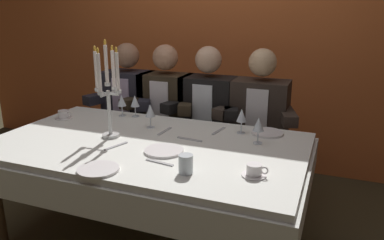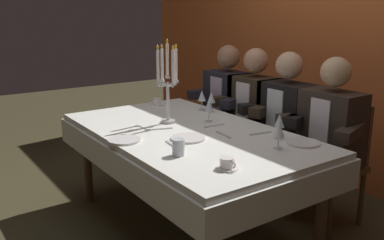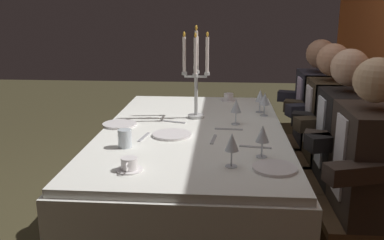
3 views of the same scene
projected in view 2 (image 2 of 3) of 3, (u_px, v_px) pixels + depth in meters
ground_plane at (188, 227)px, 3.14m from camera, size 12.00×12.00×0.00m
back_wall at (345, 33)px, 3.71m from camera, size 6.00×0.12×2.70m
dining_table at (188, 147)px, 2.98m from camera, size 1.94×1.14×0.74m
candelabra at (167, 84)px, 3.08m from camera, size 0.19×0.19×0.61m
dinner_plate_0 at (303, 143)px, 2.66m from camera, size 0.21×0.21×0.01m
dinner_plate_1 at (124, 140)px, 2.72m from camera, size 0.21×0.21×0.01m
dinner_plate_2 at (188, 138)px, 2.76m from camera, size 0.23×0.23×0.01m
wine_glass_0 at (211, 98)px, 3.45m from camera, size 0.07×0.07×0.16m
wine_glass_1 at (209, 106)px, 3.16m from camera, size 0.07×0.07×0.16m
wine_glass_2 at (279, 122)px, 2.74m from camera, size 0.07×0.07×0.16m
wine_glass_3 at (202, 96)px, 3.52m from camera, size 0.07×0.07×0.16m
wine_glass_4 at (279, 130)px, 2.54m from camera, size 0.07×0.07×0.16m
water_tumbler_0 at (178, 147)px, 2.44m from camera, size 0.07×0.07×0.10m
coffee_cup_0 at (157, 102)px, 3.71m from camera, size 0.13×0.12×0.06m
coffee_cup_1 at (227, 164)px, 2.24m from camera, size 0.13×0.12×0.06m
fork_0 at (172, 145)px, 2.63m from camera, size 0.17×0.04×0.01m
spoon_1 at (261, 133)px, 2.87m from camera, size 0.05×0.17×0.01m
fork_2 at (214, 126)px, 3.06m from camera, size 0.03×0.17×0.01m
spoon_3 at (223, 135)px, 2.84m from camera, size 0.17×0.04×0.01m
spoon_4 at (161, 129)px, 2.98m from camera, size 0.07×0.17×0.01m
seated_diner_0 at (228, 100)px, 3.95m from camera, size 0.63×0.48×1.24m
seated_diner_1 at (255, 107)px, 3.67m from camera, size 0.63×0.48×1.24m
seated_diner_2 at (287, 116)px, 3.37m from camera, size 0.63×0.48×1.24m
seated_diner_3 at (332, 128)px, 3.03m from camera, size 0.63×0.48×1.24m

